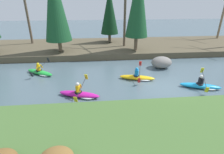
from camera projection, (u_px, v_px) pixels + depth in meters
ground_plane at (164, 88)px, 12.38m from camera, size 90.00×90.00×0.00m
riverbank_far at (134, 47)px, 21.83m from camera, size 44.00×8.37×0.63m
conifer_tree_left at (55, 2)px, 16.71m from camera, size 2.65×2.65×8.62m
conifer_tree_mid_left at (109, 11)px, 21.29m from camera, size 2.22×2.22×6.55m
conifer_tree_centre at (138, 1)px, 17.14m from camera, size 2.35×2.35×8.45m
bare_tree_upstream at (28, 16)px, 20.86m from camera, size 3.85×3.81×7.02m
bare_tree_mid_upstream at (125, 13)px, 19.48m from camera, size 4.29×4.24×7.84m
bare_tree_downstream at (223, 12)px, 23.65m from camera, size 4.15×4.10×7.58m
kayaker_lead at (202, 86)px, 12.22m from camera, size 2.75×2.02×1.20m
kayaker_middle at (139, 77)px, 13.54m from camera, size 2.77×2.04×1.20m
kayaker_trailing at (81, 94)px, 11.14m from camera, size 2.76×2.02×1.20m
kayaker_far_back at (41, 72)px, 14.47m from camera, size 2.61×1.99×1.20m
boulder_midstream at (161, 62)px, 15.77m from camera, size 1.85×1.45×1.04m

